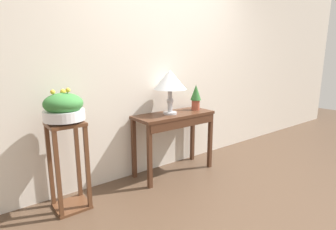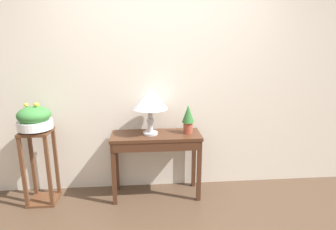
{
  "view_description": "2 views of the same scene",
  "coord_description": "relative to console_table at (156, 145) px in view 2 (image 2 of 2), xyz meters",
  "views": [
    {
      "loc": [
        -2.02,
        -1.17,
        1.4
      ],
      "look_at": [
        -0.15,
        1.26,
        0.74
      ],
      "focal_mm": 28.0,
      "sensor_mm": 36.0,
      "label": 1
    },
    {
      "loc": [
        -0.21,
        -1.75,
        1.74
      ],
      "look_at": [
        0.05,
        1.17,
        0.99
      ],
      "focal_mm": 29.86,
      "sensor_mm": 36.0,
      "label": 2
    }
  ],
  "objects": [
    {
      "name": "back_wall_with_art",
      "position": [
        0.08,
        0.31,
        0.77
      ],
      "size": [
        9.0,
        0.1,
        2.8
      ],
      "color": "beige",
      "rests_on": "ground"
    },
    {
      "name": "console_table",
      "position": [
        0.0,
        0.0,
        0.0
      ],
      "size": [
        1.0,
        0.4,
        0.76
      ],
      "color": "#472819",
      "rests_on": "ground"
    },
    {
      "name": "table_lamp",
      "position": [
        -0.06,
        0.02,
        0.51
      ],
      "size": [
        0.39,
        0.39,
        0.52
      ],
      "color": "#B7B7BC",
      "rests_on": "console_table"
    },
    {
      "name": "potted_plant_on_console",
      "position": [
        0.36,
        0.03,
        0.3
      ],
      "size": [
        0.14,
        0.14,
        0.32
      ],
      "color": "#9E4733",
      "rests_on": "console_table"
    },
    {
      "name": "pedestal_stand_left",
      "position": [
        -1.28,
        -0.01,
        -0.21
      ],
      "size": [
        0.31,
        0.31,
        0.84
      ],
      "color": "#56331E",
      "rests_on": "ground"
    },
    {
      "name": "planter_bowl_wide",
      "position": [
        -1.28,
        -0.01,
        0.34
      ],
      "size": [
        0.36,
        0.36,
        0.31
      ],
      "color": "silver",
      "rests_on": "pedestal_stand_left"
    }
  ]
}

